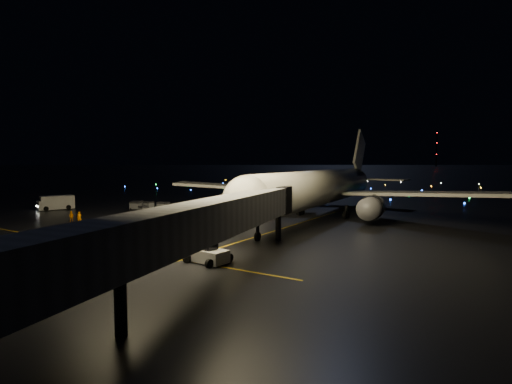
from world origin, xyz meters
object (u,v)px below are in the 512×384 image
pushback_tug (208,253)px  belt_loader (194,217)px  airliner (326,168)px  baggage_cart_0 (143,210)px  crew_c (187,211)px  crew_b (71,216)px  service_truck (57,203)px  crew_a (79,218)px  baggage_cart_2 (149,205)px  baggage_cart_4 (136,206)px  baggage_cart_1 (163,207)px  baggage_cart_3 (138,205)px

pushback_tug → belt_loader: 19.89m
airliner → belt_loader: bearing=-118.9°
baggage_cart_0 → belt_loader: bearing=-4.2°
crew_c → crew_b: bearing=-73.7°
service_truck → crew_c: size_ratio=4.62×
belt_loader → crew_a: (-18.16, -5.81, -0.69)m
crew_a → baggage_cart_2: (-4.06, 18.15, -0.10)m
belt_loader → baggage_cart_4: size_ratio=3.45×
crew_c → baggage_cart_4: size_ratio=0.87×
pushback_tug → baggage_cart_4: (-37.82, 24.90, -0.10)m
belt_loader → crew_b: 21.66m
service_truck → belt_loader: bearing=16.2°
crew_c → baggage_cart_2: size_ratio=0.86×
crew_b → baggage_cart_1: bearing=45.4°
airliner → baggage_cart_0: size_ratio=32.51×
belt_loader → baggage_cart_1: size_ratio=3.13×
baggage_cart_2 → baggage_cart_3: size_ratio=1.02×
baggage_cart_0 → baggage_cart_4: 7.83m
baggage_cart_2 → crew_a: bearing=-68.2°
airliner → baggage_cart_2: size_ratio=30.82×
belt_loader → baggage_cart_2: size_ratio=3.44×
baggage_cart_0 → service_truck: bearing=-153.5°
crew_a → baggage_cart_2: crew_a is taller
crew_a → crew_b: bearing=118.0°
belt_loader → crew_b: size_ratio=3.96×
baggage_cart_0 → baggage_cart_1: 5.51m
crew_b → baggage_cart_2: 17.62m
pushback_tug → baggage_cart_2: 44.81m
belt_loader → service_truck: (-37.69, 2.79, -0.19)m
service_truck → baggage_cart_3: service_truck is taller
crew_a → baggage_cart_0: 12.31m
crew_c → baggage_cart_1: 8.31m
service_truck → baggage_cart_0: (20.32, 3.68, -0.64)m
crew_b → baggage_cart_3: (-4.12, 17.42, -0.03)m
pushback_tug → baggage_cart_3: 47.09m
belt_loader → service_truck: 37.79m
baggage_cart_1 → baggage_cart_2: (-4.38, 0.38, -0.08)m
baggage_cart_1 → baggage_cart_2: baggage_cart_1 is taller
crew_a → crew_b: crew_a is taller
service_truck → baggage_cart_3: bearing=57.2°
pushback_tug → airliner: bearing=100.4°
service_truck → baggage_cart_4: bearing=50.2°
belt_loader → baggage_cart_2: 25.43m
baggage_cart_2 → crew_b: bearing=-76.8°
crew_b → baggage_cart_0: bearing=38.6°
crew_a → crew_b: (-2.85, 0.57, -0.08)m
airliner → service_truck: bearing=-160.9°
baggage_cart_1 → baggage_cart_3: 7.30m
pushback_tug → crew_b: size_ratio=2.30×
baggage_cart_0 → baggage_cart_4: bearing=164.6°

